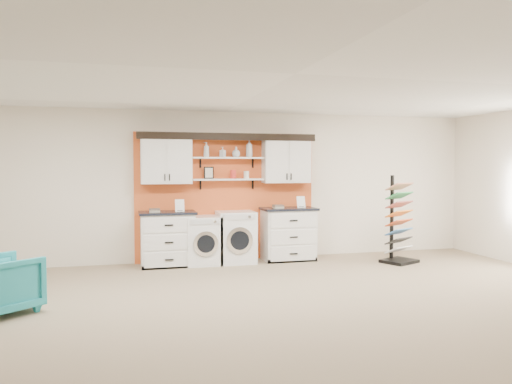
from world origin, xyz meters
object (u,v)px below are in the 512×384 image
object	(u,v)px
base_cabinet_left	(168,239)
armchair	(1,284)
base_cabinet_right	(288,234)
sample_rack	(398,235)
dryer	(236,237)
washer	(203,240)

from	to	relation	value
base_cabinet_left	armchair	distance (m)	3.24
base_cabinet_left	base_cabinet_right	size ratio (longest dim) A/B	0.98
sample_rack	base_cabinet_right	bearing A→B (deg)	133.53
base_cabinet_left	sample_rack	distance (m)	4.21
dryer	armchair	distance (m)	4.17
washer	dryer	xyz separation A→B (m)	(0.61, 0.00, 0.04)
base_cabinet_right	dryer	distance (m)	1.02
washer	armchair	xyz separation A→B (m)	(-2.81, -2.39, -0.08)
base_cabinet_right	sample_rack	xyz separation A→B (m)	(1.88, -0.76, 0.02)
washer	armchair	bearing A→B (deg)	-139.58
base_cabinet_right	sample_rack	size ratio (longest dim) A/B	0.63
base_cabinet_right	base_cabinet_left	bearing A→B (deg)	180.00
armchair	washer	bearing A→B (deg)	-88.55
washer	sample_rack	distance (m)	3.59
washer	dryer	size ratio (longest dim) A/B	0.92
armchair	dryer	bearing A→B (deg)	-93.96
base_cabinet_left	armchair	world-z (taller)	base_cabinet_left
base_cabinet_left	washer	world-z (taller)	base_cabinet_left
sample_rack	armchair	bearing A→B (deg)	170.11
base_cabinet_left	washer	xyz separation A→B (m)	(0.63, -0.00, -0.05)
base_cabinet_left	washer	bearing A→B (deg)	-0.30
base_cabinet_left	base_cabinet_right	bearing A→B (deg)	-0.00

